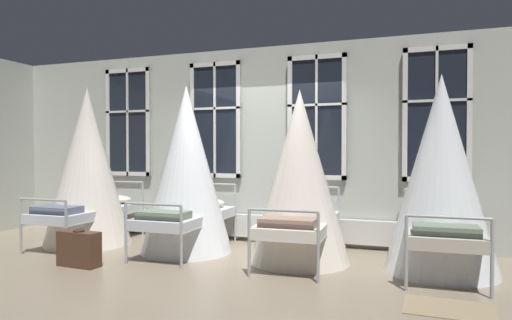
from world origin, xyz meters
TOP-DOWN VIEW (x-y plane):
  - ground at (0.00, 0.00)m, footprint 21.02×21.02m
  - back_wall_with_windows at (0.00, 1.31)m, footprint 9.66×0.10m
  - window_bank at (-0.00, 1.19)m, footprint 6.01×0.10m
  - cot_first at (-2.56, 0.16)m, footprint 1.32×1.83m
  - cot_second at (-0.85, 0.20)m, footprint 1.32×1.84m
  - cot_third at (0.84, 0.16)m, footprint 1.32×1.85m
  - cot_fourth at (2.56, 0.22)m, footprint 1.32×1.85m
  - rug_fourth at (2.55, -1.12)m, footprint 0.82×0.59m
  - suitcase_dark at (-1.72, -1.01)m, footprint 0.57×0.24m

SIDE VIEW (x-z plane):
  - ground at x=0.00m, z-range 0.00..0.00m
  - rug_fourth at x=2.55m, z-range 0.00..0.01m
  - suitcase_dark at x=-1.72m, z-range -0.01..0.46m
  - cot_third at x=0.84m, z-range -0.04..2.22m
  - cot_fourth at x=2.56m, z-range -0.04..2.34m
  - cot_second at x=-0.85m, z-range -0.04..2.36m
  - window_bank at x=0.00m, z-range -0.26..2.59m
  - cot_first at x=-2.56m, z-range -0.04..2.41m
  - back_wall_with_windows at x=0.00m, z-range 0.00..3.13m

